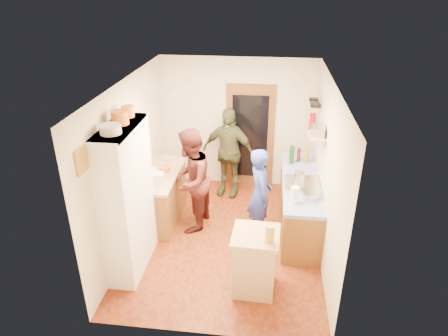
% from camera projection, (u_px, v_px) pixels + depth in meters
% --- Properties ---
extents(floor, '(3.00, 4.00, 0.02)m').
position_uv_depth(floor, '(226.00, 238.00, 6.67)').
color(floor, brown).
rests_on(floor, ground).
extents(ceiling, '(3.00, 4.00, 0.02)m').
position_uv_depth(ceiling, '(226.00, 82.00, 5.52)').
color(ceiling, silver).
rests_on(ceiling, ground).
extents(wall_back, '(3.00, 0.02, 2.60)m').
position_uv_depth(wall_back, '(238.00, 123.00, 7.89)').
color(wall_back, beige).
rests_on(wall_back, ground).
extents(wall_front, '(3.00, 0.02, 2.60)m').
position_uv_depth(wall_front, '(205.00, 248.00, 4.30)').
color(wall_front, beige).
rests_on(wall_front, ground).
extents(wall_left, '(0.02, 4.00, 2.60)m').
position_uv_depth(wall_left, '(130.00, 162.00, 6.26)').
color(wall_left, beige).
rests_on(wall_left, ground).
extents(wall_right, '(0.02, 4.00, 2.60)m').
position_uv_depth(wall_right, '(327.00, 173.00, 5.93)').
color(wall_right, beige).
rests_on(wall_right, ground).
extents(door_frame, '(0.95, 0.06, 2.10)m').
position_uv_depth(door_frame, '(250.00, 136.00, 7.93)').
color(door_frame, brown).
rests_on(door_frame, ground).
extents(door_glass, '(0.70, 0.02, 1.70)m').
position_uv_depth(door_glass, '(250.00, 137.00, 7.90)').
color(door_glass, black).
rests_on(door_glass, door_frame).
extents(hutch_body, '(0.40, 1.20, 2.20)m').
position_uv_depth(hutch_body, '(128.00, 200.00, 5.61)').
color(hutch_body, white).
rests_on(hutch_body, ground).
extents(hutch_top_shelf, '(0.40, 1.14, 0.04)m').
position_uv_depth(hutch_top_shelf, '(119.00, 128.00, 5.13)').
color(hutch_top_shelf, white).
rests_on(hutch_top_shelf, hutch_body).
extents(plate_stack, '(0.26, 0.26, 0.11)m').
position_uv_depth(plate_stack, '(110.00, 129.00, 4.87)').
color(plate_stack, white).
rests_on(plate_stack, hutch_top_shelf).
extents(orange_pot_a, '(0.22, 0.22, 0.18)m').
position_uv_depth(orange_pot_a, '(120.00, 118.00, 5.16)').
color(orange_pot_a, orange).
rests_on(orange_pot_a, hutch_top_shelf).
extents(orange_pot_b, '(0.17, 0.17, 0.15)m').
position_uv_depth(orange_pot_b, '(128.00, 111.00, 5.43)').
color(orange_pot_b, orange).
rests_on(orange_pot_b, hutch_top_shelf).
extents(left_counter_base, '(0.60, 1.40, 0.85)m').
position_uv_depth(left_counter_base, '(161.00, 197.00, 7.01)').
color(left_counter_base, brown).
rests_on(left_counter_base, ground).
extents(left_counter_top, '(0.64, 1.44, 0.05)m').
position_uv_depth(left_counter_top, '(159.00, 175.00, 6.81)').
color(left_counter_top, tan).
rests_on(left_counter_top, left_counter_base).
extents(toaster, '(0.27, 0.18, 0.20)m').
position_uv_depth(toaster, '(155.00, 179.00, 6.41)').
color(toaster, white).
rests_on(toaster, left_counter_top).
extents(kettle, '(0.17, 0.17, 0.18)m').
position_uv_depth(kettle, '(153.00, 173.00, 6.60)').
color(kettle, white).
rests_on(kettle, left_counter_top).
extents(orange_bowl, '(0.24, 0.24, 0.08)m').
position_uv_depth(orange_bowl, '(165.00, 169.00, 6.86)').
color(orange_bowl, orange).
rests_on(orange_bowl, left_counter_top).
extents(chopping_board, '(0.35, 0.29, 0.02)m').
position_uv_depth(chopping_board, '(169.00, 158.00, 7.33)').
color(chopping_board, tan).
rests_on(chopping_board, left_counter_top).
extents(right_counter_base, '(0.60, 2.20, 0.84)m').
position_uv_depth(right_counter_base, '(299.00, 205.00, 6.80)').
color(right_counter_base, brown).
rests_on(right_counter_base, ground).
extents(right_counter_top, '(0.62, 2.22, 0.06)m').
position_uv_depth(right_counter_top, '(301.00, 181.00, 6.60)').
color(right_counter_top, '#1F36B3').
rests_on(right_counter_top, right_counter_base).
extents(hob, '(0.55, 0.58, 0.04)m').
position_uv_depth(hob, '(302.00, 184.00, 6.42)').
color(hob, silver).
rests_on(hob, right_counter_top).
extents(pot_on_hob, '(0.18, 0.18, 0.12)m').
position_uv_depth(pot_on_hob, '(299.00, 176.00, 6.51)').
color(pot_on_hob, silver).
rests_on(pot_on_hob, hob).
extents(bottle_a, '(0.09, 0.09, 0.33)m').
position_uv_depth(bottle_a, '(292.00, 155.00, 7.10)').
color(bottle_a, '#143F14').
rests_on(bottle_a, right_counter_top).
extents(bottle_b, '(0.07, 0.07, 0.26)m').
position_uv_depth(bottle_b, '(299.00, 155.00, 7.18)').
color(bottle_b, '#591419').
rests_on(bottle_b, right_counter_top).
extents(bottle_c, '(0.08, 0.08, 0.31)m').
position_uv_depth(bottle_c, '(306.00, 155.00, 7.12)').
color(bottle_c, olive).
rests_on(bottle_c, right_counter_top).
extents(paper_towel, '(0.13, 0.13, 0.27)m').
position_uv_depth(paper_towel, '(295.00, 195.00, 5.87)').
color(paper_towel, white).
rests_on(paper_towel, right_counter_top).
extents(mixing_bowl, '(0.32, 0.32, 0.10)m').
position_uv_depth(mixing_bowl, '(311.00, 195.00, 6.03)').
color(mixing_bowl, silver).
rests_on(mixing_bowl, right_counter_top).
extents(island_base, '(0.57, 0.57, 0.86)m').
position_uv_depth(island_base, '(255.00, 263.00, 5.41)').
color(island_base, tan).
rests_on(island_base, ground).
extents(island_top, '(0.65, 0.65, 0.05)m').
position_uv_depth(island_top, '(256.00, 235.00, 5.21)').
color(island_top, tan).
rests_on(island_top, island_base).
extents(cutting_board, '(0.36, 0.29, 0.02)m').
position_uv_depth(cutting_board, '(253.00, 232.00, 5.26)').
color(cutting_board, white).
rests_on(cutting_board, island_top).
extents(oil_jar, '(0.12, 0.12, 0.23)m').
position_uv_depth(oil_jar, '(270.00, 233.00, 5.02)').
color(oil_jar, '#AD9E2D').
rests_on(oil_jar, island_top).
extents(pan_rail, '(0.02, 0.65, 0.02)m').
position_uv_depth(pan_rail, '(319.00, 95.00, 6.97)').
color(pan_rail, silver).
rests_on(pan_rail, wall_right).
extents(pan_hang_a, '(0.18, 0.18, 0.05)m').
position_uv_depth(pan_hang_a, '(316.00, 105.00, 6.88)').
color(pan_hang_a, black).
rests_on(pan_hang_a, pan_rail).
extents(pan_hang_b, '(0.16, 0.16, 0.05)m').
position_uv_depth(pan_hang_b, '(314.00, 103.00, 7.06)').
color(pan_hang_b, black).
rests_on(pan_hang_b, pan_rail).
extents(pan_hang_c, '(0.17, 0.17, 0.05)m').
position_uv_depth(pan_hang_c, '(314.00, 99.00, 7.24)').
color(pan_hang_c, black).
rests_on(pan_hang_c, pan_rail).
extents(wall_shelf, '(0.26, 0.42, 0.03)m').
position_uv_depth(wall_shelf, '(317.00, 136.00, 6.17)').
color(wall_shelf, tan).
rests_on(wall_shelf, wall_right).
extents(radio, '(0.26, 0.33, 0.15)m').
position_uv_depth(radio, '(318.00, 131.00, 6.13)').
color(radio, silver).
rests_on(radio, wall_shelf).
extents(ext_bracket, '(0.06, 0.10, 0.04)m').
position_uv_depth(ext_bracket, '(315.00, 125.00, 7.39)').
color(ext_bracket, black).
rests_on(ext_bracket, wall_right).
extents(fire_extinguisher, '(0.11, 0.11, 0.32)m').
position_uv_depth(fire_extinguisher, '(312.00, 122.00, 7.37)').
color(fire_extinguisher, red).
rests_on(fire_extinguisher, wall_right).
extents(picture_frame, '(0.03, 0.25, 0.30)m').
position_uv_depth(picture_frame, '(82.00, 160.00, 4.54)').
color(picture_frame, gold).
rests_on(picture_frame, wall_left).
extents(person_hob, '(0.50, 0.65, 1.57)m').
position_uv_depth(person_hob, '(262.00, 195.00, 6.37)').
color(person_hob, '#283495').
rests_on(person_hob, ground).
extents(person_left, '(0.78, 0.95, 1.79)m').
position_uv_depth(person_left, '(193.00, 180.00, 6.61)').
color(person_left, '#471B18').
rests_on(person_left, ground).
extents(person_back, '(1.11, 0.66, 1.77)m').
position_uv_depth(person_back, '(229.00, 153.00, 7.63)').
color(person_back, '#3A3C25').
rests_on(person_back, ground).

